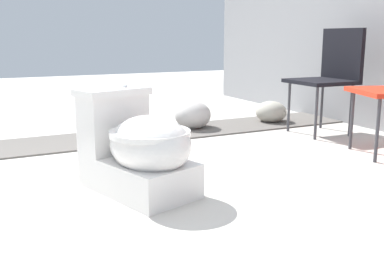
{
  "coord_description": "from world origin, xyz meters",
  "views": [
    {
      "loc": [
        2.18,
        -0.5,
        0.77
      ],
      "look_at": [
        0.12,
        0.51,
        0.3
      ],
      "focal_mm": 42.0,
      "sensor_mm": 36.0,
      "label": 1
    }
  ],
  "objects_px": {
    "folding_chair_left": "(331,70)",
    "boulder_near": "(193,115)",
    "toilet": "(138,149)",
    "boulder_far": "(271,112)"
  },
  "relations": [
    {
      "from": "folding_chair_left",
      "to": "boulder_near",
      "type": "bearing_deg",
      "value": -31.74
    },
    {
      "from": "toilet",
      "to": "boulder_near",
      "type": "height_order",
      "value": "toilet"
    },
    {
      "from": "toilet",
      "to": "boulder_far",
      "type": "distance_m",
      "value": 2.12
    },
    {
      "from": "boulder_near",
      "to": "boulder_far",
      "type": "height_order",
      "value": "boulder_near"
    },
    {
      "from": "boulder_near",
      "to": "boulder_far",
      "type": "xyz_separation_m",
      "value": [
        0.05,
        0.77,
        -0.02
      ]
    },
    {
      "from": "boulder_far",
      "to": "boulder_near",
      "type": "bearing_deg",
      "value": -93.98
    },
    {
      "from": "toilet",
      "to": "boulder_far",
      "type": "bearing_deg",
      "value": 108.75
    },
    {
      "from": "boulder_near",
      "to": "boulder_far",
      "type": "relative_size",
      "value": 1.15
    },
    {
      "from": "toilet",
      "to": "boulder_near",
      "type": "distance_m",
      "value": 1.6
    },
    {
      "from": "toilet",
      "to": "boulder_far",
      "type": "height_order",
      "value": "toilet"
    }
  ]
}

